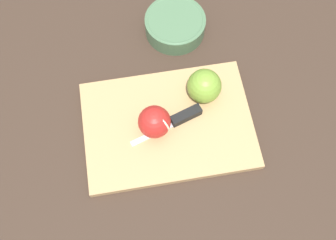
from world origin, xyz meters
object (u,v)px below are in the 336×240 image
at_px(apple_half_right, 155,123).
at_px(knife, 183,118).
at_px(apple_half_left, 204,86).
at_px(bowl, 175,24).

bearing_deg(apple_half_right, knife, -30.46).
relative_size(apple_half_left, bowl, 0.52).
bearing_deg(bowl, apple_half_left, 87.83).
xyz_separation_m(apple_half_left, apple_half_right, (0.13, 0.04, -0.00)).
relative_size(apple_half_right, bowl, 0.48).
distance_m(apple_half_right, bowl, 0.28).
distance_m(apple_half_left, bowl, 0.20).
distance_m(apple_half_left, knife, 0.09).
bearing_deg(bowl, knife, 72.87).
distance_m(apple_half_right, knife, 0.07).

